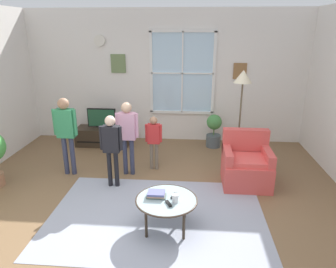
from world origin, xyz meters
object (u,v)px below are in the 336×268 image
(book_stack, at_px, (156,194))
(person_green_shirt, at_px, (66,128))
(person_pink_shirt, at_px, (127,130))
(television, at_px, (102,118))
(person_black_shirt, at_px, (111,143))
(remote_near_cup, at_px, (169,204))
(potted_plant_by_window, at_px, (214,130))
(tv_stand, at_px, (103,136))
(cup, at_px, (175,198))
(floor_lamp, at_px, (242,87))
(coffee_table, at_px, (166,201))
(armchair, at_px, (246,165))
(person_red_shirt, at_px, (154,137))
(remote_near_books, at_px, (174,196))

(book_stack, bearing_deg, person_green_shirt, 141.22)
(person_pink_shirt, bearing_deg, television, 121.87)
(person_green_shirt, bearing_deg, person_black_shirt, -23.42)
(remote_near_cup, xyz_separation_m, potted_plant_by_window, (0.74, 3.09, -0.05))
(remote_near_cup, bearing_deg, television, 119.45)
(tv_stand, xyz_separation_m, person_black_shirt, (0.70, -1.85, 0.55))
(cup, distance_m, floor_lamp, 2.56)
(book_stack, bearing_deg, cup, -23.25)
(coffee_table, xyz_separation_m, book_stack, (-0.14, 0.05, 0.06))
(person_black_shirt, relative_size, floor_lamp, 0.67)
(armchair, bearing_deg, person_green_shirt, 178.00)
(book_stack, bearing_deg, floor_lamp, 56.92)
(person_pink_shirt, bearing_deg, cup, -59.61)
(tv_stand, xyz_separation_m, floor_lamp, (2.82, -0.84, 1.30))
(television, relative_size, person_black_shirt, 0.52)
(person_red_shirt, bearing_deg, floor_lamp, 11.24)
(person_green_shirt, distance_m, floor_lamp, 3.13)
(person_black_shirt, bearing_deg, floor_lamp, 25.31)
(armchair, relative_size, person_green_shirt, 0.63)
(remote_near_cup, distance_m, person_green_shirt, 2.47)
(remote_near_cup, relative_size, person_red_shirt, 0.14)
(remote_near_books, relative_size, person_black_shirt, 0.12)
(remote_near_books, height_order, person_green_shirt, person_green_shirt)
(remote_near_cup, xyz_separation_m, person_black_shirt, (-1.00, 1.16, 0.33))
(book_stack, relative_size, person_pink_shirt, 0.19)
(remote_near_books, height_order, person_red_shirt, person_red_shirt)
(tv_stand, distance_m, armchair, 3.27)
(tv_stand, distance_m, potted_plant_by_window, 2.44)
(remote_near_cup, relative_size, person_pink_shirt, 0.11)
(remote_near_books, relative_size, remote_near_cup, 1.00)
(person_pink_shirt, bearing_deg, book_stack, -65.46)
(coffee_table, relative_size, potted_plant_by_window, 1.10)
(cup, bearing_deg, person_red_shirt, 105.33)
(coffee_table, height_order, person_black_shirt, person_black_shirt)
(television, relative_size, armchair, 0.71)
(tv_stand, relative_size, coffee_table, 1.44)
(tv_stand, xyz_separation_m, remote_near_cup, (1.69, -3.00, 0.22))
(television, xyz_separation_m, person_pink_shirt, (0.86, -1.38, 0.19))
(cup, relative_size, potted_plant_by_window, 0.15)
(armchair, bearing_deg, cup, -128.55)
(coffee_table, height_order, person_green_shirt, person_green_shirt)
(coffee_table, bearing_deg, armchair, 47.38)
(book_stack, distance_m, cup, 0.27)
(person_black_shirt, bearing_deg, television, 110.73)
(person_red_shirt, height_order, potted_plant_by_window, person_red_shirt)
(tv_stand, bearing_deg, person_red_shirt, -41.90)
(cup, relative_size, remote_near_books, 0.76)
(tv_stand, height_order, remote_near_cup, remote_near_cup)
(tv_stand, relative_size, cup, 10.78)
(television, xyz_separation_m, person_red_shirt, (1.28, -1.15, 0.00))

